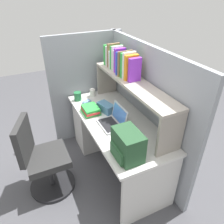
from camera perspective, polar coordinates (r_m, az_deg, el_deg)
The scene contains 14 objects.
ground_plane at distance 2.96m, azimuth 0.90°, elevation -13.93°, with size 8.00×8.00×0.00m, color #4C4C51.
desk at distance 2.97m, azimuth -2.32°, elevation -3.54°, with size 1.60×0.70×0.73m.
cubicle_partition_rear at distance 2.63m, azimuth 8.52°, elevation 0.70°, with size 1.84×0.05×1.55m, color gray.
cubicle_partition_left at distance 3.14m, azimuth -6.63°, elevation 6.23°, with size 0.05×1.06×1.55m, color gray.
overhead_hutch at distance 2.40m, azimuth 5.45°, elevation 6.06°, with size 1.44×0.28×0.45m.
reference_books_on_shelf at distance 2.55m, azimuth 2.41°, elevation 13.33°, with size 0.65×0.19×0.29m.
laptop at distance 2.38m, azimuth 0.45°, elevation -2.36°, with size 0.31×0.25×0.22m.
backpack at distance 1.93m, azimuth 4.08°, elevation -8.78°, with size 0.30×0.23×0.28m.
computer_mouse at distance 2.84m, azimuth -6.75°, elevation 2.69°, with size 0.06×0.10×0.03m, color #7299C6.
paper_cup at distance 3.00m, azimuth -5.18°, elevation 5.14°, with size 0.08×0.08×0.10m, color white.
tissue_box at distance 2.63m, azimuth -1.65°, elevation 1.21°, with size 0.22×0.12×0.10m, color teal.
snack_canister at distance 2.91m, azimuth -9.09°, elevation 4.17°, with size 0.10×0.10×0.12m, color #26723F.
desk_book_stack at distance 2.60m, azimuth -5.74°, elevation 0.54°, with size 0.24×0.20×0.09m.
office_chair at distance 2.56m, azimuth -17.81°, elevation -12.48°, with size 0.53×0.54×0.93m.
Camera 1 is at (1.85, -0.92, 2.11)m, focal length 34.42 mm.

